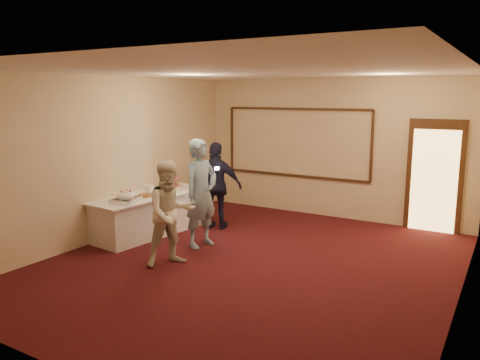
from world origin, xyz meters
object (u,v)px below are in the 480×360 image
at_px(man, 201,193).
at_px(guest, 217,186).
at_px(buffet_table, 150,214).
at_px(plate_stack_a, 149,190).
at_px(cupcake_stand, 175,179).
at_px(plate_stack_b, 168,187).
at_px(tart, 145,196).
at_px(pavlova_tray, 126,197).
at_px(woman, 171,213).

height_order(man, guest, man).
height_order(buffet_table, guest, guest).
bearing_deg(plate_stack_a, cupcake_stand, 95.67).
xyz_separation_m(buffet_table, plate_stack_b, (0.13, 0.39, 0.47)).
distance_m(tart, man, 1.21).
relative_size(pavlova_tray, woman, 0.35).
relative_size(plate_stack_a, woman, 0.12).
bearing_deg(man, woman, -162.32).
bearing_deg(buffet_table, woman, -38.28).
bearing_deg(guest, buffet_table, 28.58).
relative_size(plate_stack_a, tart, 0.67).
xyz_separation_m(plate_stack_b, tart, (-0.01, -0.65, -0.05)).
bearing_deg(tart, cupcake_stand, 100.95).
distance_m(buffet_table, cupcake_stand, 1.06).
relative_size(tart, man, 0.16).
bearing_deg(cupcake_stand, pavlova_tray, -82.94).
xyz_separation_m(pavlova_tray, tart, (0.02, 0.47, -0.06)).
bearing_deg(tart, woman, -33.57).
xyz_separation_m(man, woman, (0.12, -0.99, -0.13)).
distance_m(cupcake_stand, tart, 1.20).
xyz_separation_m(man, guest, (-0.39, 1.07, -0.08)).
bearing_deg(plate_stack_a, plate_stack_b, 68.00).
bearing_deg(buffet_table, man, -6.03).
distance_m(buffet_table, guest, 1.40).
relative_size(plate_stack_a, guest, 0.12).
height_order(plate_stack_a, guest, guest).
relative_size(cupcake_stand, guest, 0.23).
bearing_deg(plate_stack_b, plate_stack_a, -112.00).
bearing_deg(man, plate_stack_a, 93.76).
relative_size(pavlova_tray, plate_stack_b, 2.89).
distance_m(buffet_table, pavlova_tray, 0.87).
xyz_separation_m(pavlova_tray, woman, (1.34, -0.40, -0.03)).
height_order(man, woman, man).
bearing_deg(man, pavlova_tray, 126.45).
relative_size(buffet_table, cupcake_stand, 6.57).
bearing_deg(buffet_table, tart, -65.94).
relative_size(buffet_table, pavlova_tray, 4.49).
bearing_deg(pavlova_tray, cupcake_stand, 97.06).
height_order(buffet_table, pavlova_tray, pavlova_tray).
relative_size(buffet_table, woman, 1.56).
distance_m(man, guest, 1.14).
bearing_deg(guest, woman, 87.16).
relative_size(plate_stack_b, woman, 0.12).
bearing_deg(woman, man, 37.59).
relative_size(buffet_table, guest, 1.48).
xyz_separation_m(plate_stack_b, woman, (1.31, -1.53, -0.02)).
bearing_deg(woman, pavlova_tray, 103.88).
distance_m(cupcake_stand, plate_stack_b, 0.57).
xyz_separation_m(cupcake_stand, tart, (0.23, -1.17, -0.11)).
xyz_separation_m(woman, guest, (-0.51, 2.07, 0.04)).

